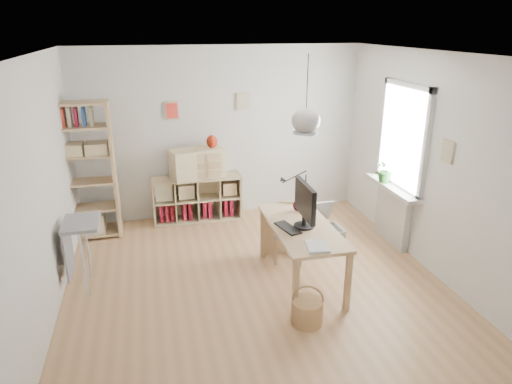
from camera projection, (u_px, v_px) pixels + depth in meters
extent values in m
plane|color=tan|center=(254.00, 280.00, 5.66)|extent=(4.50, 4.50, 0.00)
plane|color=white|center=(221.00, 134.00, 7.24)|extent=(4.50, 0.00, 4.50)
plane|color=white|center=(328.00, 277.00, 3.14)|extent=(4.50, 0.00, 4.50)
plane|color=white|center=(41.00, 193.00, 4.70)|extent=(0.00, 4.50, 4.50)
plane|color=white|center=(429.00, 164.00, 5.68)|extent=(0.00, 4.50, 4.50)
plane|color=white|center=(253.00, 53.00, 4.72)|extent=(4.50, 4.50, 0.00)
cylinder|color=black|center=(307.00, 87.00, 4.82)|extent=(0.01, 0.01, 0.68)
ellipsoid|color=beige|center=(306.00, 121.00, 4.95)|extent=(0.32, 0.32, 0.27)
cube|color=white|center=(404.00, 137.00, 6.16)|extent=(0.03, 1.00, 1.30)
cube|color=silver|center=(426.00, 147.00, 5.66)|extent=(0.06, 0.08, 1.46)
cube|color=silver|center=(383.00, 129.00, 6.64)|extent=(0.06, 0.08, 1.46)
cube|color=silver|center=(409.00, 85.00, 5.91)|extent=(0.06, 1.16, 0.08)
cube|color=silver|center=(397.00, 185.00, 6.39)|extent=(0.06, 1.16, 0.08)
cube|color=beige|center=(392.00, 216.00, 6.55)|extent=(0.10, 0.80, 0.80)
cube|color=silver|center=(392.00, 188.00, 6.39)|extent=(0.22, 1.20, 0.06)
cube|color=tan|center=(302.00, 227.00, 5.39)|extent=(0.70, 1.50, 0.04)
cube|color=tan|center=(295.00, 289.00, 4.81)|extent=(0.06, 0.06, 0.71)
cube|color=tan|center=(263.00, 234.00, 6.09)|extent=(0.06, 0.06, 0.71)
cube|color=tan|center=(348.00, 282.00, 4.94)|extent=(0.06, 0.06, 0.71)
cube|color=tan|center=(305.00, 229.00, 6.22)|extent=(0.06, 0.06, 0.71)
cube|color=#CEB187|center=(198.00, 218.00, 7.41)|extent=(1.40, 0.38, 0.03)
cube|color=#CEB187|center=(196.00, 178.00, 7.17)|extent=(1.40, 0.38, 0.03)
cube|color=#CEB187|center=(154.00, 202.00, 7.14)|extent=(0.03, 0.38, 0.72)
cube|color=#CEB187|center=(239.00, 195.00, 7.44)|extent=(0.03, 0.38, 0.72)
cube|color=#CEB187|center=(196.00, 195.00, 7.46)|extent=(1.40, 0.02, 0.72)
cube|color=maroon|center=(161.00, 211.00, 7.24)|extent=(0.06, 0.26, 0.30)
cube|color=maroon|center=(167.00, 211.00, 7.26)|extent=(0.05, 0.26, 0.30)
cube|color=maroon|center=(172.00, 210.00, 7.28)|extent=(0.05, 0.26, 0.30)
cube|color=maroon|center=(184.00, 209.00, 7.32)|extent=(0.05, 0.26, 0.30)
cube|color=maroon|center=(190.00, 209.00, 7.34)|extent=(0.05, 0.26, 0.30)
cube|color=maroon|center=(204.00, 207.00, 7.39)|extent=(0.06, 0.26, 0.30)
cube|color=maroon|center=(209.00, 207.00, 7.41)|extent=(0.06, 0.26, 0.30)
cube|color=maroon|center=(225.00, 206.00, 7.47)|extent=(0.06, 0.26, 0.30)
cube|color=maroon|center=(230.00, 205.00, 7.49)|extent=(0.05, 0.26, 0.30)
cube|color=tan|center=(58.00, 174.00, 6.42)|extent=(0.04, 0.38, 2.00)
cube|color=tan|center=(114.00, 170.00, 6.59)|extent=(0.04, 0.38, 2.00)
cube|color=tan|center=(95.00, 232.00, 6.84)|extent=(0.76, 0.38, 0.03)
cube|color=tan|center=(91.00, 208.00, 6.70)|extent=(0.76, 0.38, 0.03)
cube|color=tan|center=(88.00, 182.00, 6.56)|extent=(0.76, 0.38, 0.03)
cube|color=tan|center=(84.00, 155.00, 6.42)|extent=(0.76, 0.38, 0.03)
cube|color=tan|center=(81.00, 127.00, 6.28)|extent=(0.76, 0.38, 0.03)
cube|color=tan|center=(77.00, 103.00, 6.17)|extent=(0.76, 0.38, 0.03)
cube|color=#2A4D9A|center=(57.00, 118.00, 6.17)|extent=(0.04, 0.18, 0.26)
cube|color=maroon|center=(64.00, 117.00, 6.19)|extent=(0.04, 0.18, 0.26)
cube|color=beige|center=(70.00, 117.00, 6.20)|extent=(0.04, 0.18, 0.26)
cube|color=maroon|center=(76.00, 117.00, 6.22)|extent=(0.04, 0.18, 0.26)
cube|color=#2A4D9A|center=(84.00, 116.00, 6.24)|extent=(0.04, 0.18, 0.26)
cube|color=beige|center=(91.00, 116.00, 6.27)|extent=(0.04, 0.18, 0.26)
cube|color=gray|center=(81.00, 223.00, 5.26)|extent=(0.40, 0.55, 0.04)
cylinder|color=beige|center=(83.00, 264.00, 5.20)|extent=(0.03, 0.03, 0.82)
cylinder|color=beige|center=(87.00, 247.00, 5.60)|extent=(0.03, 0.03, 0.82)
cube|color=gray|center=(68.00, 250.00, 5.33)|extent=(0.02, 0.50, 0.62)
cube|color=gray|center=(290.00, 233.00, 6.01)|extent=(0.49, 0.49, 0.05)
cube|color=tan|center=(276.00, 252.00, 5.96)|extent=(0.04, 0.04, 0.38)
cube|color=tan|center=(279.00, 241.00, 6.25)|extent=(0.04, 0.04, 0.38)
cube|color=tan|center=(300.00, 254.00, 5.91)|extent=(0.04, 0.04, 0.38)
cube|color=tan|center=(302.00, 243.00, 6.21)|extent=(0.04, 0.04, 0.38)
cube|color=tan|center=(291.00, 214.00, 6.10)|extent=(0.36, 0.17, 0.34)
cylinder|color=#976844|center=(307.00, 312.00, 4.80)|extent=(0.33, 0.33, 0.27)
torus|color=#976844|center=(308.00, 299.00, 4.74)|extent=(0.32, 0.13, 0.34)
cube|color=#B3B3AE|center=(322.00, 246.00, 6.51)|extent=(0.55, 0.39, 0.02)
cube|color=#B3B3AE|center=(305.00, 240.00, 6.40)|extent=(0.03, 0.37, 0.28)
cube|color=#B3B3AE|center=(339.00, 235.00, 6.53)|extent=(0.03, 0.37, 0.28)
cube|color=#B3B3AE|center=(327.00, 243.00, 6.31)|extent=(0.54, 0.04, 0.28)
cube|color=#B3B3AE|center=(317.00, 232.00, 6.63)|extent=(0.54, 0.04, 0.28)
cube|color=#B3B3AE|center=(314.00, 212.00, 6.68)|extent=(0.55, 0.20, 0.35)
sphere|color=#EBF61B|center=(316.00, 236.00, 6.36)|extent=(0.12, 0.12, 0.12)
sphere|color=#195BB1|center=(327.00, 231.00, 6.51)|extent=(0.12, 0.12, 0.12)
sphere|color=red|center=(322.00, 234.00, 6.42)|extent=(0.12, 0.12, 0.12)
sphere|color=#3B822F|center=(334.00, 234.00, 6.42)|extent=(0.12, 0.12, 0.12)
cylinder|color=black|center=(304.00, 226.00, 5.35)|extent=(0.24, 0.24, 0.02)
cylinder|color=black|center=(304.00, 221.00, 5.33)|extent=(0.06, 0.06, 0.11)
cube|color=black|center=(305.00, 200.00, 5.24)|extent=(0.06, 0.61, 0.40)
cube|color=black|center=(288.00, 228.00, 5.29)|extent=(0.24, 0.42, 0.02)
cylinder|color=black|center=(305.00, 202.00, 6.04)|extent=(0.06, 0.06, 0.04)
cylinder|color=black|center=(305.00, 188.00, 5.98)|extent=(0.02, 0.02, 0.38)
cone|color=black|center=(284.00, 180.00, 5.77)|extent=(0.09, 0.07, 0.09)
sphere|color=#4E0A14|center=(299.00, 205.00, 5.77)|extent=(0.15, 0.15, 0.15)
cube|color=silver|center=(317.00, 246.00, 4.85)|extent=(0.27, 0.31, 0.03)
cube|color=#CEB187|center=(197.00, 163.00, 7.09)|extent=(0.87, 0.57, 0.46)
ellipsoid|color=maroon|center=(212.00, 142.00, 7.03)|extent=(0.17, 0.17, 0.20)
imported|color=#275C22|center=(386.00, 170.00, 6.47)|extent=(0.32, 0.28, 0.36)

